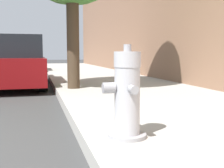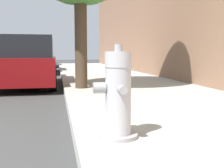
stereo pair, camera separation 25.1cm
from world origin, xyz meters
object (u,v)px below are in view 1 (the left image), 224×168
(parked_car_mid, at_px, (21,59))
(parked_car_far, at_px, (24,57))
(fire_hydrant, at_px, (127,96))
(parked_car_near, at_px, (13,63))

(parked_car_mid, relative_size, parked_car_far, 0.95)
(fire_hydrant, bearing_deg, parked_car_mid, 97.49)
(parked_car_mid, xyz_separation_m, parked_car_far, (-0.11, 6.20, 0.02))
(fire_hydrant, height_order, parked_car_near, parked_car_near)
(parked_car_far, bearing_deg, fire_hydrant, -84.79)
(parked_car_near, distance_m, parked_car_far, 11.78)
(fire_hydrant, distance_m, parked_car_near, 5.90)
(parked_car_near, bearing_deg, parked_car_mid, 90.87)
(parked_car_mid, bearing_deg, parked_car_far, 91.00)
(parked_car_far, bearing_deg, parked_car_near, -89.06)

